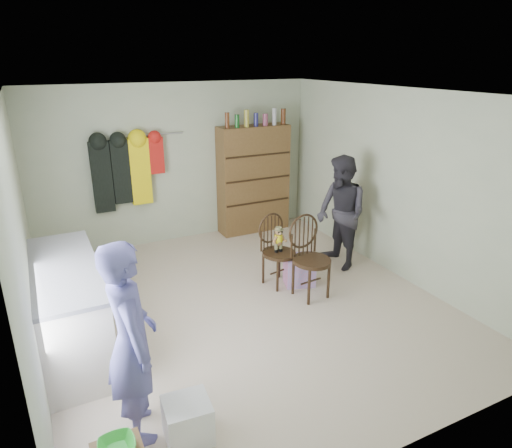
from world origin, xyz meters
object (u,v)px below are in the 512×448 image
chair_far (309,254)px  dresser (253,179)px  counter (70,308)px  chair_front (277,246)px

chair_far → dresser: 2.46m
counter → chair_far: 2.79m
counter → chair_front: (2.57, 0.35, 0.07)m
dresser → chair_far: bearing=-99.9°
counter → chair_far: bearing=-2.0°
counter → chair_front: bearing=7.7°
counter → dresser: size_ratio=0.90×
dresser → chair_front: bearing=-107.8°
chair_far → chair_front: bearing=109.0°
chair_front → dresser: bearing=60.6°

